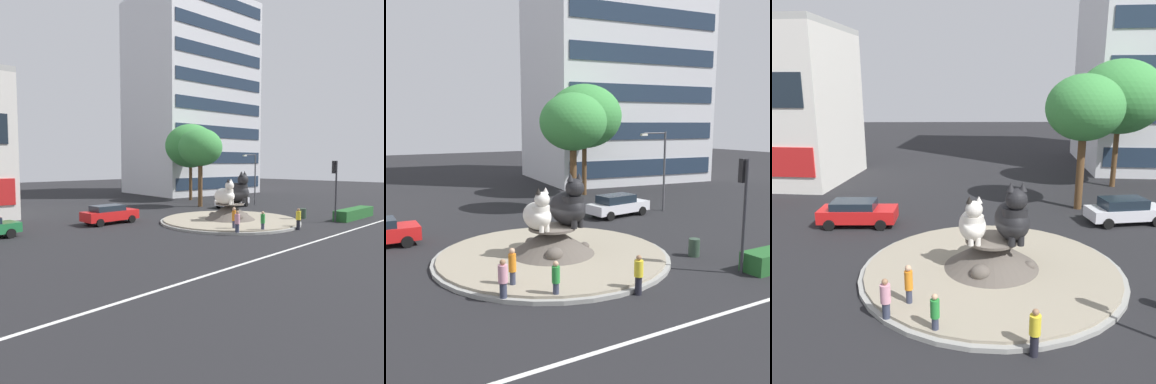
% 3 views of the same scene
% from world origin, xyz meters
% --- Properties ---
extents(ground_plane, '(160.00, 160.00, 0.00)m').
position_xyz_m(ground_plane, '(0.00, 0.00, 0.00)').
color(ground_plane, black).
extents(lane_centreline, '(112.00, 0.20, 0.01)m').
position_xyz_m(lane_centreline, '(0.00, -8.76, 0.00)').
color(lane_centreline, silver).
rests_on(lane_centreline, ground).
extents(roundabout_island, '(11.58, 11.58, 1.61)m').
position_xyz_m(roundabout_island, '(-0.00, -0.01, 0.46)').
color(roundabout_island, gray).
rests_on(roundabout_island, ground).
extents(cat_statue_white, '(1.35, 2.20, 2.09)m').
position_xyz_m(cat_statue_white, '(-0.84, -0.22, 2.38)').
color(cat_statue_white, silver).
rests_on(cat_statue_white, roundabout_island).
extents(cat_statue_black, '(1.73, 2.81, 2.67)m').
position_xyz_m(cat_statue_black, '(0.88, -0.14, 2.59)').
color(cat_statue_black, black).
rests_on(cat_statue_black, roundabout_island).
extents(traffic_light_mast, '(0.33, 0.46, 5.14)m').
position_xyz_m(traffic_light_mast, '(6.31, -6.11, 3.58)').
color(traffic_light_mast, '#2D2D33').
rests_on(traffic_light_mast, ground).
extents(office_tower, '(19.89, 16.97, 31.12)m').
position_xyz_m(office_tower, '(20.99, 25.54, 15.56)').
color(office_tower, silver).
rests_on(office_tower, ground).
extents(broadleaf_tree_behind_island, '(6.81, 6.81, 10.15)m').
position_xyz_m(broadleaf_tree_behind_island, '(11.41, 16.00, 7.25)').
color(broadleaf_tree_behind_island, brown).
rests_on(broadleaf_tree_behind_island, ground).
extents(second_tree_near_tower, '(5.00, 5.00, 8.88)m').
position_xyz_m(second_tree_near_tower, '(6.71, 9.76, 6.70)').
color(second_tree_near_tower, brown).
rests_on(second_tree_near_tower, ground).
extents(streetlight_arm, '(2.23, 0.34, 6.02)m').
position_xyz_m(streetlight_arm, '(12.53, 6.55, 3.58)').
color(streetlight_arm, '#4C4C51').
rests_on(streetlight_arm, ground).
extents(pedestrian_green_shirt, '(0.31, 0.31, 1.57)m').
position_xyz_m(pedestrian_green_shirt, '(-2.26, -4.81, 0.83)').
color(pedestrian_green_shirt, '#33384C').
rests_on(pedestrian_green_shirt, ground).
extents(pedestrian_pink_shirt, '(0.37, 0.37, 1.68)m').
position_xyz_m(pedestrian_pink_shirt, '(-4.02, -3.91, 0.88)').
color(pedestrian_pink_shirt, '#33384C').
rests_on(pedestrian_pink_shirt, ground).
extents(pedestrian_orange_shirt, '(0.31, 0.31, 1.79)m').
position_xyz_m(pedestrian_orange_shirt, '(-3.30, -3.07, 0.97)').
color(pedestrian_orange_shirt, '#33384C').
rests_on(pedestrian_orange_shirt, ground).
extents(pedestrian_yellow_shirt, '(0.36, 0.36, 1.61)m').
position_xyz_m(pedestrian_yellow_shirt, '(0.82, -5.85, 0.84)').
color(pedestrian_yellow_shirt, black).
rests_on(pedestrian_yellow_shirt, ground).
extents(hatchback_near_shophouse, '(4.84, 2.41, 1.57)m').
position_xyz_m(hatchback_near_shophouse, '(8.66, 6.67, 0.82)').
color(hatchback_near_shophouse, silver).
rests_on(hatchback_near_shophouse, ground).
extents(litter_bin, '(0.56, 0.56, 0.90)m').
position_xyz_m(litter_bin, '(6.38, -3.24, 0.45)').
color(litter_bin, '#2D4233').
rests_on(litter_bin, ground).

